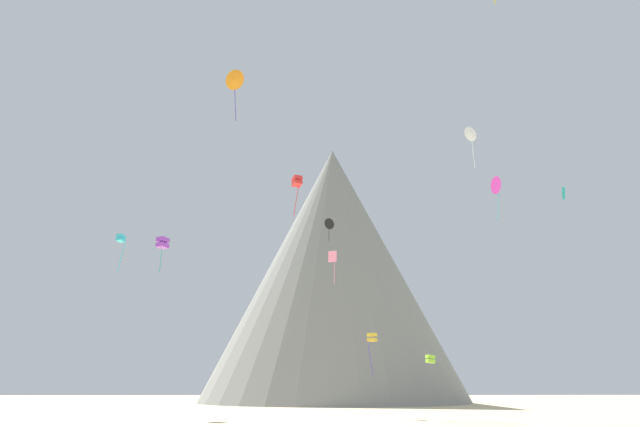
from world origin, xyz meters
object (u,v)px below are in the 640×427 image
Objects in this scene: kite_pink_mid at (333,260)px; kite_gold_low at (372,338)px; rock_massif at (333,273)px; kite_cyan_mid at (121,239)px; kite_red_high at (297,182)px; kite_lime_low at (430,359)px; kite_teal_mid at (564,193)px; kite_white_high at (471,134)px; kite_violet_mid at (163,243)px; kite_black_high at (329,224)px; kite_orange_high at (234,80)px; kite_magenta_high at (497,185)px.

kite_gold_low is at bearing -94.14° from kite_pink_mid.
rock_massif reaches higher than kite_cyan_mid.
kite_lime_low is at bearing -24.62° from kite_red_high.
kite_teal_mid reaches higher than kite_cyan_mid.
kite_red_high reaches higher than kite_lime_low.
kite_white_high reaches higher than kite_gold_low.
kite_violet_mid is (-26.93, -54.01, -5.68)m from rock_massif.
kite_black_high reaches higher than kite_lime_low.
kite_lime_low is at bearing 6.55° from kite_gold_low.
rock_massif reaches higher than kite_lime_low.
kite_white_high is at bearing -130.64° from kite_pink_mid.
kite_red_high reaches higher than kite_cyan_mid.
kite_lime_low is 8.60m from kite_gold_low.
kite_orange_high is at bearing 172.02° from kite_teal_mid.
kite_violet_mid is at bearing -116.51° from rock_massif.
kite_magenta_high is 1.21× the size of kite_gold_low.
kite_teal_mid is (28.08, -12.50, -5.31)m from kite_red_high.
rock_massif is 13.16× the size of kite_violet_mid.
kite_magenta_high is 30.76m from kite_pink_mid.
kite_magenta_high is at bearing -138.28° from kite_cyan_mid.
kite_red_high is (-28.21, -7.77, -2.46)m from kite_magenta_high.
kite_teal_mid is 0.22× the size of kite_white_high.
kite_magenta_high is (20.11, -57.09, 2.32)m from rock_massif.
kite_pink_mid is 0.86× the size of kite_cyan_mid.
kite_magenta_high is 39.65m from kite_orange_high.
kite_magenta_high is 1.86× the size of kite_black_high.
kite_gold_low is (-14.26, 0.90, -27.58)m from kite_white_high.
kite_orange_high is 1.46× the size of kite_cyan_mid.
kite_cyan_mid is (-48.14, 8.44, -3.30)m from kite_teal_mid.
kite_gold_low is at bearing 35.27° from kite_lime_low.
kite_white_high is 47.86m from kite_cyan_mid.
kite_violet_mid is 3.67× the size of kite_teal_mid.
kite_cyan_mid is (-24.20, 1.64, 2.55)m from kite_pink_mid.
kite_magenta_high reaches higher than kite_black_high.
kite_gold_low reaches higher than kite_lime_low.
kite_magenta_high is at bearing 88.84° from kite_teal_mid.
kite_cyan_mid is (-35.75, -3.52, 13.16)m from kite_lime_low.
kite_white_high is (31.30, 12.03, -1.13)m from kite_orange_high.
rock_massif is 48.22× the size of kite_teal_mid.
kite_white_high is at bearing -13.14° from kite_red_high.
kite_lime_low is 0.17× the size of kite_orange_high.
kite_cyan_mid is at bearing 7.70° from kite_black_high.
kite_black_high is 24.05m from kite_white_high.
kite_gold_low is at bearing -135.26° from kite_cyan_mid.
kite_magenta_high is at bearing -127.57° from kite_pink_mid.
kite_magenta_high reaches higher than kite_teal_mid.
kite_orange_high is 35.80m from kite_gold_low.
rock_massif is 60.62m from kite_violet_mid.
kite_lime_low is 0.29× the size of kite_pink_mid.
kite_white_high is at bearing 45.63° from kite_orange_high.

